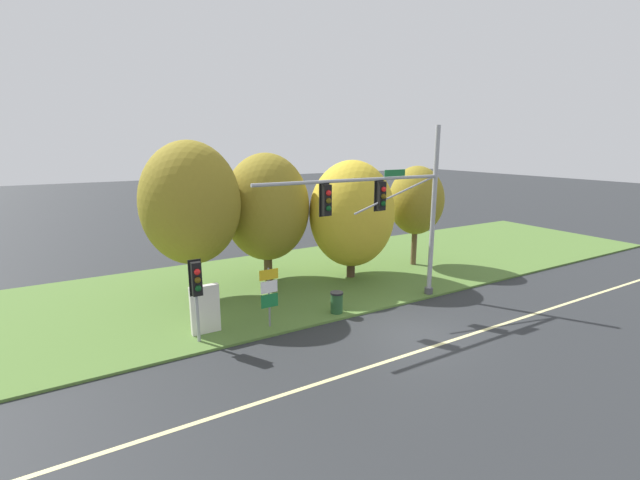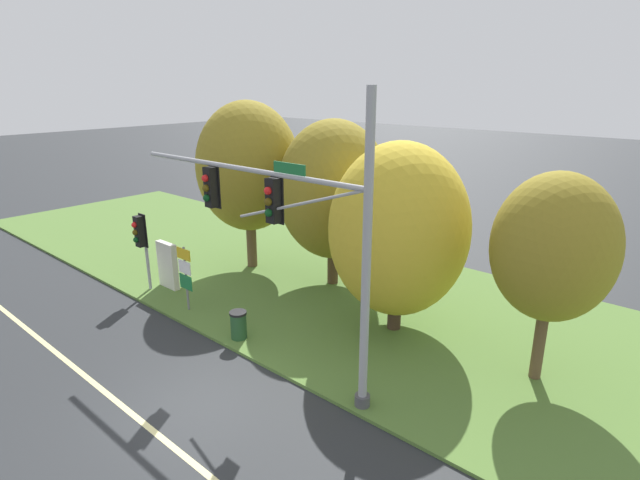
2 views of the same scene
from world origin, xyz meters
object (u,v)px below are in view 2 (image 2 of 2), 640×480
at_px(pedestrian_signal_near_kerb, 141,236).
at_px(trash_bin, 239,325).
at_px(route_sign_post, 185,272).
at_px(tree_left_of_mast, 333,190).
at_px(tree_nearest_road, 248,167).
at_px(tree_mid_verge, 553,248).
at_px(info_kiosk, 168,265).
at_px(traffic_signal_mast, 291,222).
at_px(tree_behind_signpost, 398,230).

relative_size(pedestrian_signal_near_kerb, trash_bin, 3.37).
bearing_deg(route_sign_post, pedestrian_signal_near_kerb, -179.28).
distance_m(pedestrian_signal_near_kerb, trash_bin, 6.12).
bearing_deg(tree_left_of_mast, pedestrian_signal_near_kerb, -132.91).
bearing_deg(tree_nearest_road, pedestrian_signal_near_kerb, -103.30).
height_order(tree_left_of_mast, trash_bin, tree_left_of_mast).
distance_m(pedestrian_signal_near_kerb, tree_mid_verge, 14.54).
distance_m(tree_left_of_mast, info_kiosk, 7.31).
bearing_deg(tree_left_of_mast, traffic_signal_mast, -59.76).
distance_m(route_sign_post, tree_behind_signpost, 7.75).
bearing_deg(trash_bin, tree_nearest_road, 134.73).
bearing_deg(tree_left_of_mast, tree_mid_verge, -10.37).
bearing_deg(tree_left_of_mast, trash_bin, -82.83).
height_order(traffic_signal_mast, tree_nearest_road, traffic_signal_mast).
distance_m(tree_left_of_mast, tree_behind_signpost, 4.50).
relative_size(traffic_signal_mast, pedestrian_signal_near_kerb, 2.92).
relative_size(tree_mid_verge, info_kiosk, 3.09).
relative_size(traffic_signal_mast, tree_nearest_road, 1.26).
relative_size(traffic_signal_mast, info_kiosk, 4.82).
relative_size(route_sign_post, tree_mid_verge, 0.41).
bearing_deg(tree_behind_signpost, tree_nearest_road, 173.97).
bearing_deg(tree_nearest_road, info_kiosk, -99.62).
xyz_separation_m(route_sign_post, tree_mid_verge, (11.12, 3.88, 2.39)).
xyz_separation_m(route_sign_post, trash_bin, (3.05, -0.16, -1.00)).
distance_m(tree_nearest_road, tree_left_of_mast, 4.16).
bearing_deg(tree_nearest_road, traffic_signal_mast, -33.94).
bearing_deg(traffic_signal_mast, tree_left_of_mast, 120.24).
bearing_deg(trash_bin, tree_left_of_mast, 97.17).
height_order(route_sign_post, trash_bin, route_sign_post).
height_order(pedestrian_signal_near_kerb, tree_nearest_road, tree_nearest_road).
height_order(tree_nearest_road, tree_behind_signpost, tree_nearest_road).
height_order(tree_left_of_mast, info_kiosk, tree_left_of_mast).
bearing_deg(tree_mid_verge, info_kiosk, -166.85).
distance_m(tree_mid_verge, trash_bin, 9.64).
relative_size(route_sign_post, trash_bin, 2.60).
relative_size(tree_nearest_road, tree_mid_verge, 1.24).
height_order(tree_behind_signpost, tree_mid_verge, tree_behind_signpost).
height_order(tree_left_of_mast, tree_behind_signpost, tree_left_of_mast).
relative_size(pedestrian_signal_near_kerb, tree_behind_signpost, 0.50).
bearing_deg(info_kiosk, route_sign_post, -17.32).
bearing_deg(info_kiosk, tree_mid_verge, 13.15).
bearing_deg(traffic_signal_mast, tree_mid_verge, 38.59).
distance_m(tree_behind_signpost, info_kiosk, 9.67).
distance_m(tree_left_of_mast, tree_mid_verge, 8.93).
distance_m(tree_left_of_mast, trash_bin, 6.65).
height_order(tree_behind_signpost, info_kiosk, tree_behind_signpost).
bearing_deg(pedestrian_signal_near_kerb, trash_bin, -1.19).
bearing_deg(tree_behind_signpost, tree_left_of_mast, 157.38).
bearing_deg(route_sign_post, tree_behind_signpost, 30.19).
height_order(route_sign_post, tree_left_of_mast, tree_left_of_mast).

